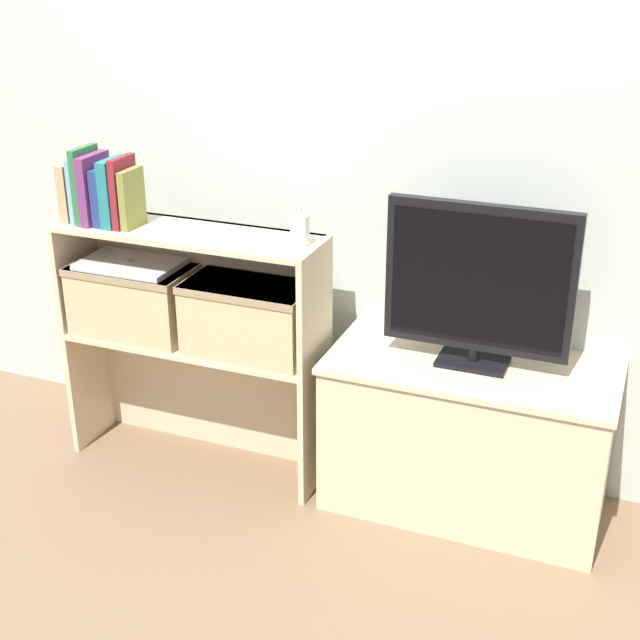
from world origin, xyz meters
name	(u,v)px	position (x,y,z in m)	size (l,w,h in m)	color
ground_plane	(306,506)	(0.00, 0.00, 0.00)	(16.00, 16.00, 0.00)	brown
wall_back	(357,126)	(0.00, 0.46, 1.20)	(10.00, 0.05, 2.40)	#B2BCB2
tv_stand	(467,436)	(0.49, 0.21, 0.27)	(0.92, 0.45, 0.53)	#CCB793
tv	(479,283)	(0.49, 0.21, 0.81)	(0.58, 0.14, 0.52)	black
bookshelf_lower_tier	(205,379)	(-0.47, 0.19, 0.30)	(0.93, 0.27, 0.48)	#CCB793
bookshelf_upper_tier	(197,266)	(-0.47, 0.19, 0.74)	(0.93, 0.27, 0.40)	#CCB793
book_tan	(72,191)	(-0.89, 0.10, 0.98)	(0.03, 0.12, 0.20)	tan
book_skyblue	(80,189)	(-0.86, 0.10, 0.99)	(0.02, 0.12, 0.22)	#709ECC
book_forest	(86,185)	(-0.83, 0.10, 1.01)	(0.02, 0.14, 0.25)	#286638
book_plum	(95,189)	(-0.80, 0.10, 1.00)	(0.03, 0.15, 0.23)	#6B2D66
book_navy	(105,196)	(-0.76, 0.10, 0.98)	(0.03, 0.13, 0.19)	navy
book_teal	(115,192)	(-0.72, 0.10, 0.99)	(0.04, 0.14, 0.23)	#1E7075
book_maroon	(124,192)	(-0.68, 0.10, 1.00)	(0.03, 0.13, 0.23)	maroon
book_olive	(132,198)	(-0.65, 0.10, 0.98)	(0.03, 0.12, 0.20)	olive
baby_monitor	(300,230)	(-0.07, 0.13, 0.93)	(0.05, 0.04, 0.13)	white
storage_basket_left	(133,297)	(-0.69, 0.12, 0.62)	(0.42, 0.23, 0.25)	tan
storage_basket_right	(248,316)	(-0.25, 0.12, 0.62)	(0.42, 0.23, 0.25)	tan
laptop	(130,264)	(-0.69, 0.12, 0.74)	(0.34, 0.22, 0.02)	#BCBCC1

